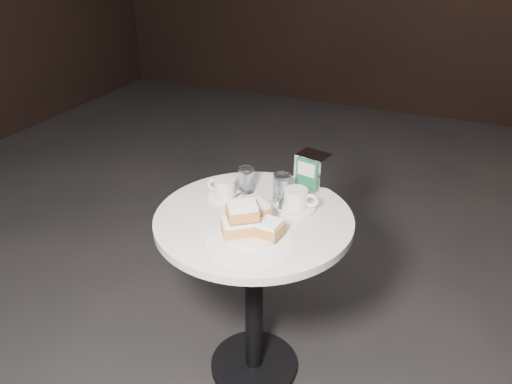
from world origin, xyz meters
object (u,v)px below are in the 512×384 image
object	(u,v)px
coffee_cup_right	(296,200)
water_glass_left	(246,180)
coffee_cup_left	(225,189)
beignet_plate	(250,222)
cafe_table	(254,262)
napkin_dispenser	(313,170)
water_glass_right	(282,188)

from	to	relation	value
coffee_cup_right	water_glass_left	bearing A→B (deg)	164.47
coffee_cup_left	beignet_plate	bearing A→B (deg)	-48.68
coffee_cup_left	coffee_cup_right	world-z (taller)	coffee_cup_right
coffee_cup_left	water_glass_left	bearing A→B (deg)	46.98
beignet_plate	coffee_cup_left	distance (m)	0.28
cafe_table	coffee_cup_left	bearing A→B (deg)	150.22
cafe_table	coffee_cup_right	xyz separation A→B (m)	(0.12, 0.11, 0.23)
cafe_table	napkin_dispenser	bearing A→B (deg)	68.28
napkin_dispenser	cafe_table	bearing A→B (deg)	-98.79
water_glass_right	beignet_plate	bearing A→B (deg)	-92.48
coffee_cup_left	napkin_dispenser	distance (m)	0.35
coffee_cup_right	water_glass_right	xyz separation A→B (m)	(-0.07, 0.04, 0.02)
coffee_cup_right	water_glass_right	size ratio (longest dim) A/B	1.53
napkin_dispenser	water_glass_left	bearing A→B (deg)	-134.52
water_glass_left	water_glass_right	distance (m)	0.15
water_glass_left	napkin_dispenser	xyz separation A→B (m)	(0.22, 0.14, 0.02)
beignet_plate	water_glass_left	world-z (taller)	beignet_plate
beignet_plate	water_glass_right	world-z (taller)	beignet_plate
beignet_plate	water_glass_right	distance (m)	0.26
water_glass_left	water_glass_right	bearing A→B (deg)	-4.82
coffee_cup_left	water_glass_right	world-z (taller)	water_glass_right
water_glass_right	napkin_dispenser	bearing A→B (deg)	65.45
coffee_cup_left	water_glass_right	size ratio (longest dim) A/B	1.37
beignet_plate	coffee_cup_left	bearing A→B (deg)	133.82
water_glass_right	coffee_cup_right	bearing A→B (deg)	-28.53
beignet_plate	napkin_dispenser	world-z (taller)	napkin_dispenser
water_glass_left	coffee_cup_right	bearing A→B (deg)	-13.02
coffee_cup_right	cafe_table	bearing A→B (deg)	-140.48
cafe_table	water_glass_right	world-z (taller)	water_glass_right
beignet_plate	napkin_dispenser	distance (m)	0.42
coffee_cup_left	water_glass_right	xyz separation A→B (m)	(0.21, 0.05, 0.02)
coffee_cup_right	water_glass_left	distance (m)	0.22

